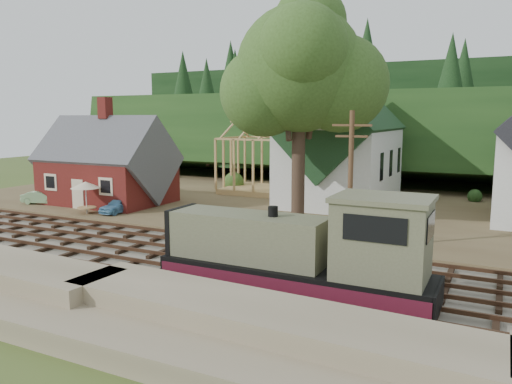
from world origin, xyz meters
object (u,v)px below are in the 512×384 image
at_px(patio_set, 86,186).
at_px(locomotive, 303,255).
at_px(car_green, 42,197).
at_px(car_blue, 119,205).

bearing_deg(patio_set, locomotive, -23.62).
relative_size(locomotive, car_green, 3.31).
xyz_separation_m(car_blue, patio_set, (-1.99, -1.36, 1.53)).
bearing_deg(car_blue, patio_set, -143.39).
bearing_deg(locomotive, car_green, 158.80).
height_order(locomotive, patio_set, locomotive).
height_order(car_blue, car_green, car_blue).
xyz_separation_m(locomotive, car_green, (-27.94, 10.83, -1.17)).
bearing_deg(car_green, car_blue, -108.11).
relative_size(car_green, patio_set, 1.38).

